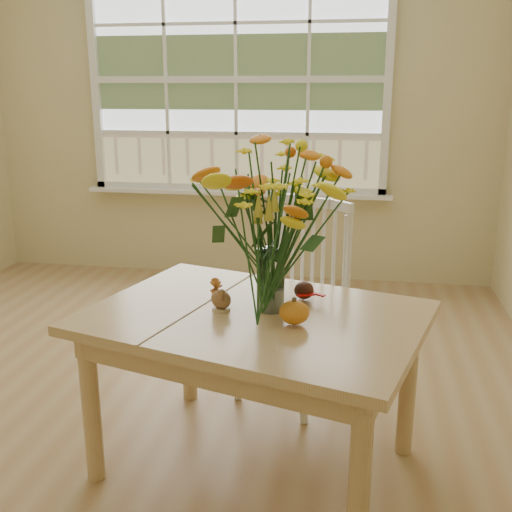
# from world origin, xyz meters

# --- Properties ---
(floor) EXTENTS (4.00, 4.50, 0.01)m
(floor) POSITION_xyz_m (0.00, 0.00, -0.01)
(floor) COLOR #A67E50
(floor) RESTS_ON ground
(wall_back) EXTENTS (4.00, 0.02, 2.70)m
(wall_back) POSITION_xyz_m (0.00, 2.25, 1.35)
(wall_back) COLOR beige
(wall_back) RESTS_ON floor
(window) EXTENTS (2.42, 0.12, 1.74)m
(window) POSITION_xyz_m (0.00, 2.21, 1.53)
(window) COLOR silver
(window) RESTS_ON wall_back
(dining_table) EXTENTS (1.43, 1.19, 0.66)m
(dining_table) POSITION_xyz_m (0.58, -0.30, 0.57)
(dining_table) COLOR tan
(dining_table) RESTS_ON floor
(windsor_chair) EXTENTS (0.60, 0.59, 0.96)m
(windsor_chair) POSITION_xyz_m (0.69, 0.35, 0.54)
(windsor_chair) COLOR white
(windsor_chair) RESTS_ON floor
(flower_vase) EXTENTS (0.51, 0.51, 0.60)m
(flower_vase) POSITION_xyz_m (0.63, -0.26, 1.03)
(flower_vase) COLOR white
(flower_vase) RESTS_ON dining_table
(pumpkin) EXTENTS (0.11, 0.11, 0.09)m
(pumpkin) POSITION_xyz_m (0.74, -0.39, 0.71)
(pumpkin) COLOR #CA6A17
(pumpkin) RESTS_ON dining_table
(turkey_figurine) EXTENTS (0.11, 0.10, 0.11)m
(turkey_figurine) POSITION_xyz_m (0.45, -0.30, 0.71)
(turkey_figurine) COLOR #CCB78C
(turkey_figurine) RESTS_ON dining_table
(dark_gourd) EXTENTS (0.13, 0.08, 0.07)m
(dark_gourd) POSITION_xyz_m (0.75, -0.12, 0.70)
(dark_gourd) COLOR #38160F
(dark_gourd) RESTS_ON dining_table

